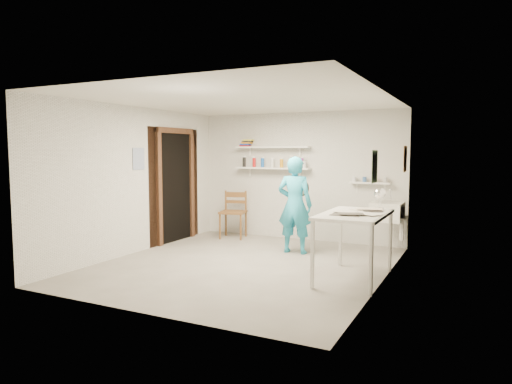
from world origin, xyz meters
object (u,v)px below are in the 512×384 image
at_px(belfast_sink, 388,211).
at_px(desk_lamp, 380,194).
at_px(wooden_chair, 233,212).
at_px(work_table, 354,246).
at_px(wall_clock, 300,188).
at_px(man, 295,205).

distance_m(belfast_sink, desk_lamp, 1.28).
bearing_deg(wooden_chair, work_table, -45.71).
distance_m(wall_clock, work_table, 1.94).
height_order(man, work_table, man).
xyz_separation_m(belfast_sink, wall_clock, (-1.36, -0.40, 0.36)).
bearing_deg(man, desk_lamp, 154.42).
relative_size(belfast_sink, wall_clock, 2.10).
xyz_separation_m(wooden_chair, desk_lamp, (3.02, -1.28, 0.59)).
xyz_separation_m(belfast_sink, desk_lamp, (0.11, -1.21, 0.40)).
bearing_deg(man, work_table, 134.80).
bearing_deg(wall_clock, belfast_sink, 12.60).
bearing_deg(belfast_sink, desk_lamp, -84.97).
height_order(work_table, desk_lamp, desk_lamp).
height_order(wooden_chair, work_table, wooden_chair).
relative_size(wooden_chair, work_table, 0.77).
bearing_deg(wooden_chair, belfast_sink, -14.25).
xyz_separation_m(belfast_sink, work_table, (-0.11, -1.74, -0.26)).
relative_size(wall_clock, desk_lamp, 1.74).
distance_m(belfast_sink, wall_clock, 1.46).
xyz_separation_m(work_table, desk_lamp, (0.22, 0.53, 0.66)).
relative_size(man, desk_lamp, 9.69).
height_order(man, desk_lamp, man).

